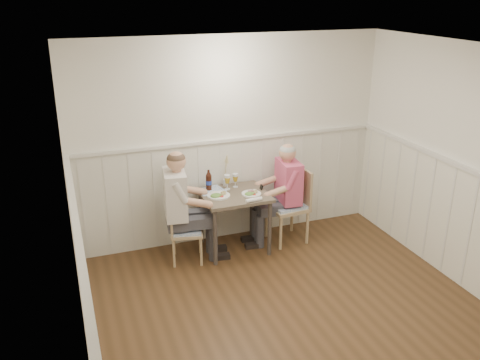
{
  "coord_description": "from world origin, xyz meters",
  "views": [
    {
      "loc": [
        -2.0,
        -3.55,
        3.12
      ],
      "look_at": [
        -0.1,
        1.64,
        1.0
      ],
      "focal_mm": 38.0,
      "sensor_mm": 36.0,
      "label": 1
    }
  ],
  "objects": [
    {
      "name": "beer_bottle",
      "position": [
        -0.35,
        2.06,
        0.87
      ],
      "size": [
        0.07,
        0.07,
        0.26
      ],
      "color": "black",
      "rests_on": "dining_table"
    },
    {
      "name": "room_shell",
      "position": [
        0.0,
        0.0,
        1.52
      ],
      "size": [
        4.04,
        4.54,
        2.6
      ],
      "color": "white",
      "rests_on": "ground"
    },
    {
      "name": "beer_glass_b",
      "position": [
        -0.13,
        2.0,
        0.88
      ],
      "size": [
        0.08,
        0.08,
        0.19
      ],
      "color": "silver",
      "rests_on": "dining_table"
    },
    {
      "name": "chair_right",
      "position": [
        0.67,
        1.83,
        0.52
      ],
      "size": [
        0.49,
        0.49,
        0.97
      ],
      "color": "#A08268",
      "rests_on": "ground"
    },
    {
      "name": "gingham_mat",
      "position": [
        -0.34,
        2.03,
        0.75
      ],
      "size": [
        0.37,
        0.32,
        0.01
      ],
      "color": "#5B85BF",
      "rests_on": "dining_table"
    },
    {
      "name": "plate_diner",
      "position": [
        -0.32,
        1.82,
        0.77
      ],
      "size": [
        0.28,
        0.28,
        0.07
      ],
      "color": "white",
      "rests_on": "dining_table"
    },
    {
      "name": "dining_table",
      "position": [
        -0.1,
        1.84,
        0.64
      ],
      "size": [
        0.79,
        0.7,
        0.75
      ],
      "color": "#50483C",
      "rests_on": "ground"
    },
    {
      "name": "man_in_pink",
      "position": [
        0.58,
        1.83,
        0.56
      ],
      "size": [
        0.64,
        0.44,
        1.33
      ],
      "color": "#3F3F47",
      "rests_on": "ground"
    },
    {
      "name": "rolled_napkin",
      "position": [
        0.04,
        1.53,
        0.77
      ],
      "size": [
        0.21,
        0.06,
        0.04
      ],
      "color": "white",
      "rests_on": "dining_table"
    },
    {
      "name": "ground_plane",
      "position": [
        0.0,
        0.0,
        0.0
      ],
      "size": [
        4.5,
        4.5,
        0.0
      ],
      "primitive_type": "plane",
      "color": "#452E18"
    },
    {
      "name": "plate_man",
      "position": [
        0.08,
        1.74,
        0.77
      ],
      "size": [
        0.24,
        0.24,
        0.06
      ],
      "color": "white",
      "rests_on": "dining_table"
    },
    {
      "name": "wainscot",
      "position": [
        0.0,
        0.69,
        0.69
      ],
      "size": [
        4.0,
        4.49,
        1.34
      ],
      "color": "silver",
      "rests_on": "ground"
    },
    {
      "name": "chair_left",
      "position": [
        -0.78,
        1.77,
        0.43
      ],
      "size": [
        0.45,
        0.45,
        0.79
      ],
      "color": "#A08268",
      "rests_on": "ground"
    },
    {
      "name": "diner_cream",
      "position": [
        -0.79,
        1.81,
        0.59
      ],
      "size": [
        0.69,
        0.48,
        1.4
      ],
      "color": "#3F3F47",
      "rests_on": "ground"
    },
    {
      "name": "beer_glass_a",
      "position": [
        -0.01,
        2.04,
        0.87
      ],
      "size": [
        0.07,
        0.07,
        0.18
      ],
      "color": "silver",
      "rests_on": "dining_table"
    },
    {
      "name": "grass_vase",
      "position": [
        -0.12,
        2.13,
        0.94
      ],
      "size": [
        0.05,
        0.05,
        0.43
      ],
      "color": "silver",
      "rests_on": "dining_table"
    }
  ]
}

